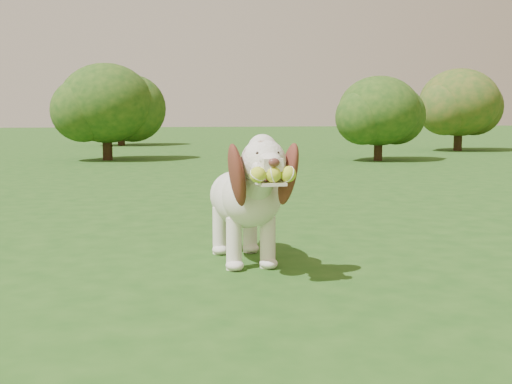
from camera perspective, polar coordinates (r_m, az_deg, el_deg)
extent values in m
plane|color=#1D4915|center=(3.72, 1.43, -5.97)|extent=(80.00, 80.00, 0.00)
ellipsoid|color=silver|center=(3.64, -1.25, -0.57)|extent=(0.33, 0.62, 0.33)
ellipsoid|color=silver|center=(3.40, -0.38, -0.44)|extent=(0.32, 0.32, 0.32)
ellipsoid|color=silver|center=(3.85, -1.95, -0.30)|extent=(0.30, 0.30, 0.29)
cylinder|color=silver|center=(3.28, 0.12, 0.76)|extent=(0.17, 0.25, 0.25)
sphere|color=silver|center=(3.15, 0.66, 2.73)|extent=(0.23, 0.23, 0.22)
sphere|color=silver|center=(3.16, 0.57, 3.85)|extent=(0.15, 0.15, 0.15)
cube|color=silver|center=(3.03, 1.26, 2.47)|extent=(0.10, 0.13, 0.06)
ellipsoid|color=#592D28|center=(2.96, 1.62, 2.64)|extent=(0.05, 0.04, 0.04)
cube|color=silver|center=(3.02, 1.33, 0.77)|extent=(0.12, 0.14, 0.01)
ellipsoid|color=brown|center=(3.13, -1.71, 1.50)|extent=(0.13, 0.21, 0.35)
ellipsoid|color=brown|center=(3.20, 2.89, 1.61)|extent=(0.13, 0.21, 0.35)
cylinder|color=silver|center=(3.97, -2.35, 0.46)|extent=(0.06, 0.16, 0.12)
cylinder|color=silver|center=(3.44, -1.97, -4.63)|extent=(0.09, 0.09, 0.28)
cylinder|color=silver|center=(3.49, 1.05, -4.48)|extent=(0.09, 0.09, 0.28)
cylinder|color=silver|center=(3.84, -3.25, -3.43)|extent=(0.09, 0.09, 0.28)
cylinder|color=silver|center=(3.88, -0.53, -3.31)|extent=(0.09, 0.09, 0.28)
sphere|color=#B7D736|center=(2.96, 0.16, 1.54)|extent=(0.08, 0.08, 0.08)
sphere|color=#B7D736|center=(2.98, 1.52, 1.57)|extent=(0.08, 0.08, 0.08)
sphere|color=#B7D736|center=(3.00, 2.86, 1.60)|extent=(0.08, 0.08, 0.08)
cylinder|color=#382314|center=(17.73, -11.90, 5.08)|extent=(0.19, 0.19, 0.62)
ellipsoid|color=#1A4013|center=(17.72, -11.97, 7.75)|extent=(1.86, 1.86, 1.58)
cylinder|color=#382314|center=(12.02, -13.07, 4.11)|extent=(0.18, 0.18, 0.56)
ellipsoid|color=#1A4013|center=(12.01, -13.17, 7.70)|extent=(1.69, 1.69, 1.44)
cylinder|color=#382314|center=(11.80, 10.80, 3.94)|extent=(0.15, 0.15, 0.49)
ellipsoid|color=#1A4013|center=(11.78, 10.88, 7.10)|extent=(1.47, 1.47, 1.25)
cylinder|color=#382314|center=(15.51, 17.51, 4.63)|extent=(0.19, 0.19, 0.60)
ellipsoid|color=#1A4013|center=(15.50, 17.62, 7.60)|extent=(1.81, 1.81, 1.54)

